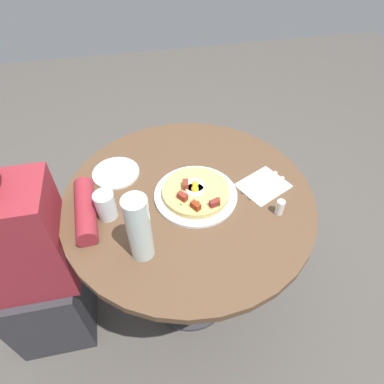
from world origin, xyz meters
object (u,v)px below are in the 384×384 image
(person_seated, at_px, (28,271))
(pizza_plate, at_px, (196,195))
(fork, at_px, (260,182))
(water_glass, at_px, (106,205))
(dining_table, at_px, (189,226))
(salt_shaker, at_px, (280,207))
(water_bottle, at_px, (139,229))
(knife, at_px, (267,187))
(bread_plate, at_px, (116,173))
(breakfast_pizza, at_px, (196,192))

(person_seated, xyz_separation_m, pizza_plate, (-0.66, -0.03, 0.25))
(fork, bearing_deg, water_glass, -21.22)
(dining_table, height_order, salt_shaker, salt_shaker)
(water_bottle, bearing_deg, knife, -158.80)
(pizza_plate, relative_size, water_bottle, 1.24)
(bread_plate, height_order, water_glass, water_glass)
(pizza_plate, height_order, bread_plate, pizza_plate)
(person_seated, bearing_deg, knife, -178.98)
(bread_plate, height_order, knife, bread_plate)
(water_glass, bearing_deg, salt_shaker, 169.39)
(pizza_plate, height_order, salt_shaker, salt_shaker)
(dining_table, relative_size, salt_shaker, 15.66)
(breakfast_pizza, xyz_separation_m, knife, (-0.27, 0.02, -0.02))
(pizza_plate, distance_m, bread_plate, 0.33)
(fork, height_order, salt_shaker, salt_shaker)
(dining_table, height_order, breakfast_pizza, breakfast_pizza)
(person_seated, height_order, fork, person_seated)
(bread_plate, bearing_deg, breakfast_pizza, 147.19)
(dining_table, xyz_separation_m, bread_plate, (0.25, -0.17, 0.18))
(knife, xyz_separation_m, water_bottle, (0.48, 0.18, 0.11))
(pizza_plate, distance_m, water_bottle, 0.31)
(fork, relative_size, water_bottle, 0.75)
(fork, xyz_separation_m, knife, (-0.02, 0.03, 0.00))
(person_seated, xyz_separation_m, knife, (-0.93, -0.02, 0.25))
(person_seated, bearing_deg, dining_table, -176.33)
(water_glass, height_order, water_bottle, water_bottle)
(person_seated, relative_size, salt_shaker, 19.43)
(breakfast_pizza, height_order, bread_plate, breakfast_pizza)
(water_glass, height_order, salt_shaker, water_glass)
(dining_table, xyz_separation_m, pizza_plate, (-0.03, 0.01, 0.18))
(bread_plate, bearing_deg, salt_shaker, 150.04)
(pizza_plate, bearing_deg, dining_table, -14.53)
(bread_plate, xyz_separation_m, fork, (-0.53, 0.16, 0.00))
(fork, bearing_deg, salt_shaker, 69.62)
(breakfast_pizza, relative_size, fork, 1.34)
(salt_shaker, bearing_deg, pizza_plate, -27.22)
(breakfast_pizza, distance_m, bread_plate, 0.33)
(breakfast_pizza, distance_m, knife, 0.27)
(pizza_plate, distance_m, breakfast_pizza, 0.02)
(dining_table, bearing_deg, bread_plate, -33.99)
(person_seated, distance_m, water_bottle, 0.60)
(knife, bearing_deg, person_seated, -24.54)
(fork, xyz_separation_m, water_bottle, (0.46, 0.22, 0.11))
(bread_plate, bearing_deg, knife, 160.38)
(water_glass, bearing_deg, dining_table, -173.18)
(knife, bearing_deg, salt_shaker, 63.54)
(pizza_plate, bearing_deg, salt_shaker, 152.78)
(fork, height_order, knife, same)
(pizza_plate, xyz_separation_m, bread_plate, (0.28, -0.18, -0.00))
(water_glass, bearing_deg, pizza_plate, -174.96)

